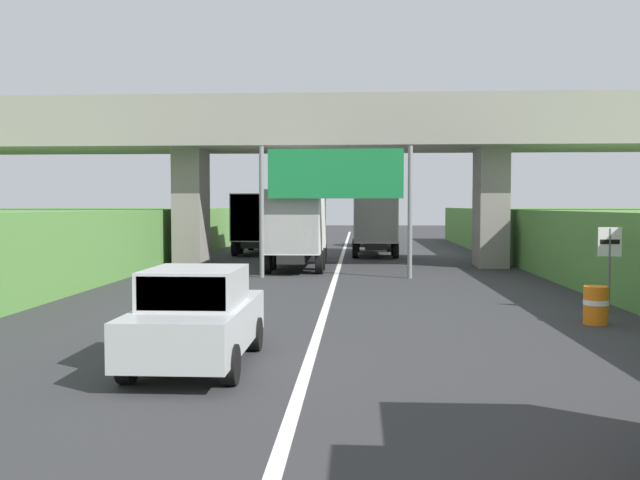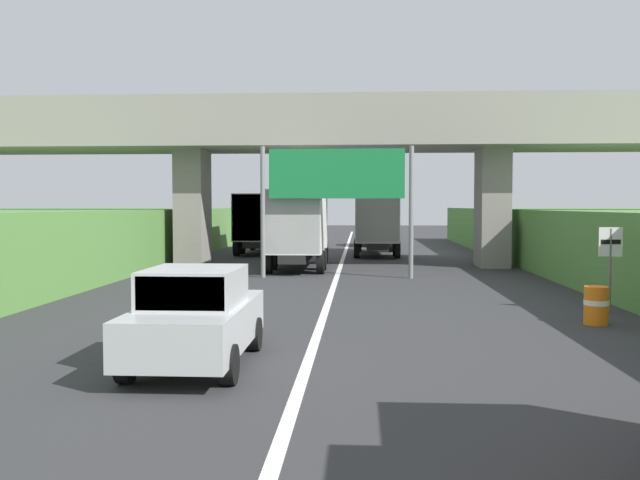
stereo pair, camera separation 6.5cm
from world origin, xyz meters
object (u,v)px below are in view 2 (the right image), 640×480
at_px(overhead_highway_sign, 337,182).
at_px(truck_black, 299,225).
at_px(truck_red, 262,220).
at_px(speed_limit_sign, 610,256).
at_px(construction_barrel_4, 596,305).
at_px(truck_white, 376,221).
at_px(car_green, 372,233).
at_px(car_silver, 196,317).

bearing_deg(overhead_highway_sign, truck_black, 115.13).
height_order(overhead_highway_sign, truck_red, overhead_highway_sign).
xyz_separation_m(speed_limit_sign, construction_barrel_4, (-0.95, -1.83, -1.02)).
relative_size(truck_white, construction_barrel_4, 8.11).
relative_size(truck_white, truck_black, 1.00).
distance_m(overhead_highway_sign, car_green, 21.55).
xyz_separation_m(overhead_highway_sign, truck_black, (-1.78, 3.79, -1.77)).
height_order(speed_limit_sign, car_silver, speed_limit_sign).
distance_m(overhead_highway_sign, construction_barrel_4, 12.33).
xyz_separation_m(truck_white, truck_red, (-6.65, 1.19, 0.00)).
relative_size(overhead_highway_sign, truck_white, 0.81).
relative_size(overhead_highway_sign, truck_red, 0.81).
height_order(overhead_highway_sign, car_green, overhead_highway_sign).
height_order(truck_red, construction_barrel_4, truck_red).
xyz_separation_m(car_silver, construction_barrel_4, (8.37, 4.66, -0.40)).
bearing_deg(overhead_highway_sign, truck_red, 109.80).
distance_m(speed_limit_sign, truck_white, 21.23).
xyz_separation_m(truck_black, car_green, (3.50, 17.51, -1.08)).
height_order(truck_white, truck_red, same).
relative_size(car_green, construction_barrel_4, 4.56).
relative_size(speed_limit_sign, truck_white, 0.31).
relative_size(speed_limit_sign, truck_red, 0.31).
height_order(truck_black, car_silver, truck_black).
height_order(truck_black, construction_barrel_4, truck_black).
distance_m(overhead_highway_sign, truck_red, 14.46).
xyz_separation_m(truck_white, car_silver, (-3.71, -26.97, -1.08)).
relative_size(truck_white, truck_red, 1.00).
bearing_deg(car_green, truck_white, -89.56).
relative_size(speed_limit_sign, car_green, 0.54).
distance_m(truck_white, truck_black, 9.24).
xyz_separation_m(speed_limit_sign, car_silver, (-9.32, -6.49, -0.62)).
distance_m(overhead_highway_sign, truck_black, 4.54).
bearing_deg(car_green, overhead_highway_sign, -94.62).
bearing_deg(construction_barrel_4, car_green, 98.60).
bearing_deg(construction_barrel_4, car_silver, -150.89).
distance_m(speed_limit_sign, car_silver, 11.38).
relative_size(overhead_highway_sign, car_silver, 1.43).
distance_m(truck_black, car_green, 17.89).
bearing_deg(truck_red, speed_limit_sign, -60.49).
distance_m(truck_red, car_green, 10.26).
bearing_deg(construction_barrel_4, overhead_highway_sign, 122.85).
xyz_separation_m(car_green, construction_barrel_4, (4.73, -31.29, -0.40)).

